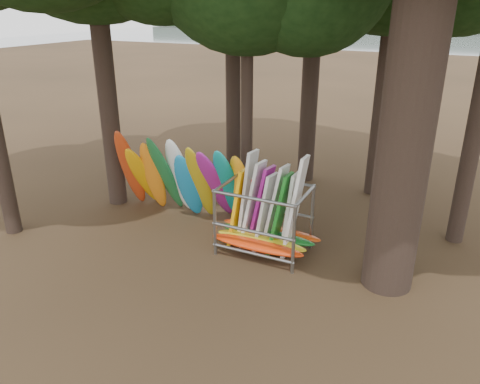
% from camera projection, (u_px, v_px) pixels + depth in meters
% --- Properties ---
extents(ground, '(120.00, 120.00, 0.00)m').
position_uv_depth(ground, '(225.00, 260.00, 12.70)').
color(ground, '#47331E').
rests_on(ground, ground).
extents(lake, '(160.00, 160.00, 0.00)m').
position_uv_depth(lake, '(432.00, 54.00, 62.71)').
color(lake, gray).
rests_on(lake, ground).
extents(far_shore, '(160.00, 4.00, 4.00)m').
position_uv_depth(far_shore, '(454.00, 24.00, 103.63)').
color(far_shore, black).
rests_on(far_shore, ground).
extents(kayak_row, '(5.20, 2.04, 2.97)m').
position_uv_depth(kayak_row, '(190.00, 182.00, 14.64)').
color(kayak_row, '#BF3814').
rests_on(kayak_row, ground).
extents(storage_rack, '(3.01, 1.54, 2.90)m').
position_uv_depth(storage_rack, '(264.00, 221.00, 12.85)').
color(storage_rack, gray).
rests_on(storage_rack, ground).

